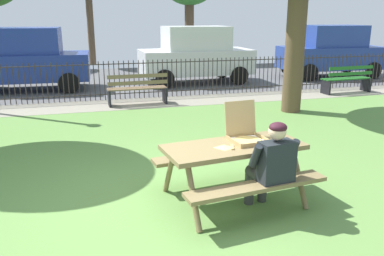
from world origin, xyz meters
The scene contains 13 objects.
ground centered at (0.00, 1.47, -0.01)m, with size 28.00×10.93×0.02m, color #5E8841.
cobblestone_walkway centered at (0.00, 6.23, 0.00)m, with size 28.00×1.40×0.01m, color gray.
street_asphalt centered at (0.00, 10.43, -0.01)m, with size 28.00×7.00×0.01m, color #515154.
picnic_table_foreground centered at (0.91, -0.05, 0.60)m, with size 1.98×1.70×0.79m.
pizza_box_open centered at (1.13, 0.09, 0.86)m, with size 0.50×0.54×0.50m.
pizza_slice_on_table centered at (0.77, -0.14, 0.78)m, with size 0.26×0.23×0.02m.
adult_at_table centered at (1.22, -0.51, 0.66)m, with size 0.63×0.63×1.19m.
iron_fence_streetside centered at (0.00, 6.93, 0.57)m, with size 21.63×0.03×1.11m.
park_bench_center centered at (0.47, 6.09, 0.42)m, with size 1.61×0.51×0.85m.
park_bench_right centered at (7.02, 6.09, 0.42)m, with size 1.62×0.56×0.85m.
parked_car_left centered at (-2.66, 9.16, 1.01)m, with size 3.96×1.95×1.98m.
parked_car_center centered at (2.97, 9.16, 1.01)m, with size 3.94×1.91×1.98m.
parked_car_right centered at (8.43, 9.16, 1.01)m, with size 3.97×1.97×1.98m.
Camera 1 is at (-0.87, -4.61, 2.38)m, focal length 37.38 mm.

